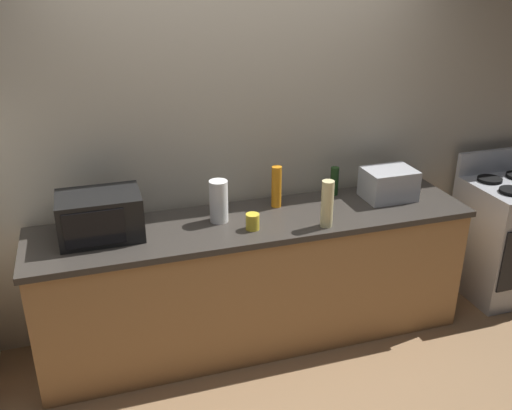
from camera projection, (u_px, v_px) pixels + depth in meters
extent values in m
plane|color=#93704C|center=(275.00, 372.00, 3.58)|extent=(8.00, 8.00, 0.00)
cube|color=#B2A893|center=(237.00, 134.00, 3.75)|extent=(6.40, 0.10, 2.70)
cube|color=#B27F4C|center=(256.00, 283.00, 3.76)|extent=(2.80, 0.60, 0.86)
cube|color=#38332D|center=(256.00, 222.00, 3.58)|extent=(2.84, 0.64, 0.04)
cube|color=#B7BABF|center=(504.00, 239.00, 4.30)|extent=(0.60, 0.60, 0.90)
cube|color=#B7BABF|center=(492.00, 161.00, 4.33)|extent=(0.60, 0.04, 0.18)
cylinder|color=black|center=(512.00, 191.00, 3.98)|extent=(0.18, 0.18, 0.02)
cylinder|color=black|center=(490.00, 179.00, 4.19)|extent=(0.18, 0.18, 0.02)
cube|color=black|center=(100.00, 216.00, 3.30)|extent=(0.48, 0.34, 0.27)
cube|color=black|center=(95.00, 229.00, 3.13)|extent=(0.34, 0.01, 0.21)
cube|color=#B7BABF|center=(389.00, 184.00, 3.85)|extent=(0.34, 0.26, 0.21)
cylinder|color=white|center=(219.00, 201.00, 3.50)|extent=(0.12, 0.12, 0.27)
cylinder|color=orange|center=(276.00, 187.00, 3.71)|extent=(0.07, 0.07, 0.28)
cylinder|color=beige|center=(327.00, 204.00, 3.42)|extent=(0.08, 0.08, 0.30)
cylinder|color=#1E3F19|center=(334.00, 181.00, 3.91)|extent=(0.06, 0.06, 0.20)
cylinder|color=yellow|center=(253.00, 222.00, 3.42)|extent=(0.08, 0.08, 0.10)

